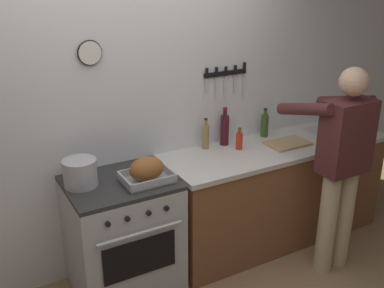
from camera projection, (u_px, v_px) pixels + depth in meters
name	position (u px, v px, depth m)	size (l,w,h in m)	color
wall_back	(127.00, 109.00, 3.46)	(6.00, 0.13, 2.60)	silver
counter_block	(275.00, 191.00, 4.03)	(2.03, 0.65, 0.90)	brown
stove	(123.00, 235.00, 3.38)	(0.76, 0.67, 0.90)	#BCBCC1
person_cook	(341.00, 159.00, 3.45)	(0.51, 0.63, 1.66)	#C6B793
roasting_pan	(147.00, 171.00, 3.18)	(0.35, 0.26, 0.18)	#B7B7BC
stock_pot	(80.00, 173.00, 3.12)	(0.23, 0.23, 0.19)	#B7B7BC
cutting_board	(287.00, 143.00, 3.87)	(0.36, 0.24, 0.02)	tan
bottle_wine_red	(225.00, 129.00, 3.82)	(0.07, 0.07, 0.33)	#47141E
bottle_vinegar	(206.00, 136.00, 3.75)	(0.06, 0.06, 0.26)	#997F4C
bottle_hot_sauce	(239.00, 140.00, 3.75)	(0.06, 0.06, 0.19)	red
bottle_olive_oil	(265.00, 125.00, 4.02)	(0.06, 0.06, 0.26)	#385623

